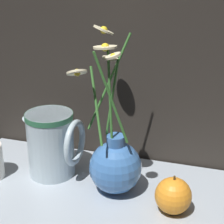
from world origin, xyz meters
TOP-DOWN VIEW (x-y plane):
  - ground_plane at (0.00, 0.00)m, footprint 6.00×6.00m
  - shelf at (0.00, 0.00)m, footprint 0.75×0.35m
  - vase_with_flowers at (-0.00, 0.02)m, footprint 0.14×0.18m
  - ceramic_pitcher at (-0.16, 0.05)m, footprint 0.13×0.11m
  - orange_fruit at (0.13, -0.02)m, footprint 0.07×0.07m

SIDE VIEW (x-z plane):
  - ground_plane at x=0.00m, z-range 0.00..0.00m
  - shelf at x=0.00m, z-range 0.00..0.01m
  - orange_fruit at x=0.13m, z-range 0.01..0.09m
  - vase_with_flowers at x=0.00m, z-range -0.09..0.25m
  - ceramic_pitcher at x=-0.16m, z-range 0.01..0.17m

